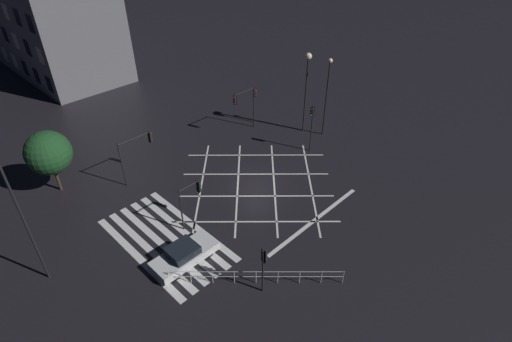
% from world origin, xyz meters
% --- Properties ---
extents(ground_plane, '(200.00, 200.00, 0.00)m').
position_xyz_m(ground_plane, '(0.00, 0.00, 0.00)').
color(ground_plane, black).
extents(road_markings, '(15.29, 19.09, 0.01)m').
position_xyz_m(road_markings, '(0.40, -5.75, 0.00)').
color(road_markings, silver).
rests_on(road_markings, ground_plane).
extents(traffic_light_nw_cross, '(0.36, 2.79, 4.44)m').
position_xyz_m(traffic_light_nw_cross, '(-7.14, 5.50, 3.27)').
color(traffic_light_nw_cross, black).
rests_on(traffic_light_nw_cross, ground_plane).
extents(traffic_light_median_south, '(0.36, 1.93, 3.57)m').
position_xyz_m(traffic_light_median_south, '(0.02, -6.41, 2.59)').
color(traffic_light_median_south, black).
rests_on(traffic_light_median_south, ground_plane).
extents(traffic_light_median_north, '(0.36, 0.39, 4.57)m').
position_xyz_m(traffic_light_median_north, '(-0.18, 7.23, 3.25)').
color(traffic_light_median_north, black).
rests_on(traffic_light_median_north, ground_plane).
extents(traffic_light_se_cross, '(0.36, 0.39, 3.48)m').
position_xyz_m(traffic_light_se_cross, '(7.82, -7.22, 2.49)').
color(traffic_light_se_cross, black).
rests_on(traffic_light_se_cross, ground_plane).
extents(traffic_light_sw_cross, '(0.36, 3.11, 4.04)m').
position_xyz_m(traffic_light_sw_cross, '(-7.54, -5.98, 3.00)').
color(traffic_light_sw_cross, black).
rests_on(traffic_light_sw_cross, ground_plane).
extents(traffic_light_nw_main, '(0.39, 0.36, 3.85)m').
position_xyz_m(traffic_light_nw_main, '(-7.78, 7.64, 2.75)').
color(traffic_light_nw_main, black).
rests_on(traffic_light_nw_main, ground_plane).
extents(street_lamp_east, '(0.43, 0.43, 7.74)m').
position_xyz_m(street_lamp_east, '(-1.21, 10.66, 5.04)').
color(street_lamp_east, black).
rests_on(street_lamp_east, ground_plane).
extents(street_lamp_west, '(0.63, 0.63, 7.99)m').
position_xyz_m(street_lamp_west, '(-3.06, 9.84, 6.24)').
color(street_lamp_west, black).
rests_on(street_lamp_west, ground_plane).
extents(street_lamp_far, '(0.41, 0.41, 9.53)m').
position_xyz_m(street_lamp_far, '(-2.47, -16.05, 5.91)').
color(street_lamp_far, black).
rests_on(street_lamp_far, ground_plane).
extents(street_tree_near, '(3.47, 3.47, 5.27)m').
position_xyz_m(street_tree_near, '(-10.83, -11.65, 3.53)').
color(street_tree_near, '#38281C').
rests_on(street_tree_near, ground_plane).
extents(waiting_car, '(1.87, 4.46, 1.31)m').
position_xyz_m(waiting_car, '(2.54, -9.19, 0.60)').
color(waiting_car, silver).
rests_on(waiting_car, ground_plane).
extents(pedestrian_railing, '(7.65, 7.59, 1.05)m').
position_xyz_m(pedestrian_railing, '(7.12, -7.18, 0.67)').
color(pedestrian_railing, '#B7B7BC').
rests_on(pedestrian_railing, ground_plane).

